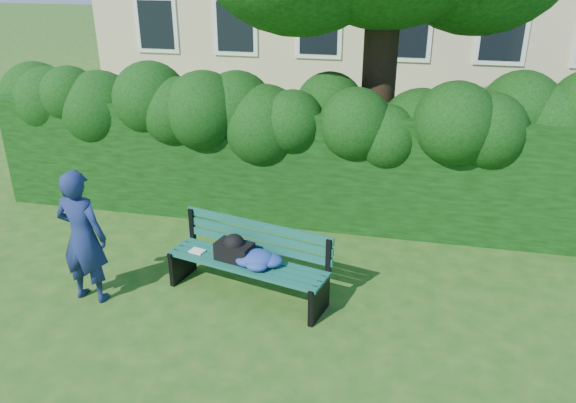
# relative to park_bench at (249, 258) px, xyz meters

# --- Properties ---
(ground) EXTENTS (80.00, 80.00, 0.00)m
(ground) POSITION_rel_park_bench_xyz_m (0.32, 0.17, -0.50)
(ground) COLOR #215516
(ground) RESTS_ON ground
(hedge) EXTENTS (10.00, 1.00, 1.80)m
(hedge) POSITION_rel_park_bench_xyz_m (0.32, 2.37, 0.40)
(hedge) COLOR black
(hedge) RESTS_ON ground
(park_bench) EXTENTS (2.08, 1.02, 0.89)m
(park_bench) POSITION_rel_park_bench_xyz_m (0.00, 0.00, 0.00)
(park_bench) COLOR #0F4F40
(park_bench) RESTS_ON ground
(man_reading) EXTENTS (0.63, 0.44, 1.66)m
(man_reading) POSITION_rel_park_bench_xyz_m (-1.87, -0.49, 0.33)
(man_reading) COLOR navy
(man_reading) RESTS_ON ground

